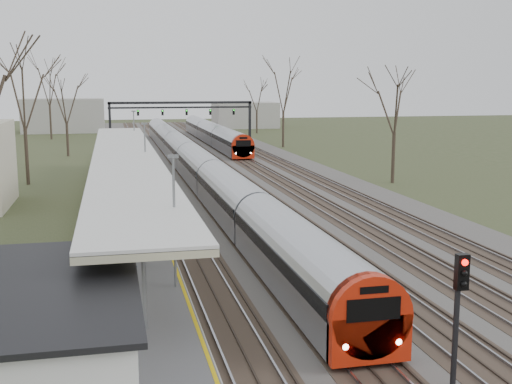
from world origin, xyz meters
TOP-DOWN VIEW (x-y plane):
  - track_bed at (0.26, 55.00)m, footprint 24.00×160.00m
  - platform at (-9.05, 37.50)m, footprint 3.50×69.00m
  - canopy at (-9.05, 32.99)m, footprint 4.10×50.00m
  - station_building at (-12.50, 8.00)m, footprint 6.00×9.00m
  - signal_gantry at (0.29, 84.99)m, footprint 21.00×0.59m
  - tree_west_far at (-17.00, 48.00)m, footprint 5.50×5.50m
  - tree_east_far at (14.00, 42.00)m, footprint 5.00×5.00m
  - train_near at (-2.50, 52.32)m, footprint 2.62×90.21m
  - train_far at (4.50, 82.99)m, footprint 2.62×45.21m
  - passenger at (-9.17, 16.95)m, footprint 0.64×0.77m
  - signal_post at (-0.75, 5.72)m, footprint 0.35×0.45m

SIDE VIEW (x-z plane):
  - track_bed at x=0.26m, z-range -0.05..0.17m
  - platform at x=-9.05m, z-range 0.00..1.00m
  - train_near at x=-2.50m, z-range -0.05..3.00m
  - train_far at x=4.50m, z-range -0.05..3.00m
  - station_building at x=-12.50m, z-range 0.00..3.20m
  - passenger at x=-9.17m, z-range 1.00..2.80m
  - signal_post at x=-0.75m, z-range 0.67..4.77m
  - canopy at x=-9.05m, z-range 2.37..5.48m
  - signal_gantry at x=0.29m, z-range 1.87..7.95m
  - tree_east_far at x=14.00m, z-range 2.14..12.44m
  - tree_west_far at x=-17.00m, z-range 2.35..13.68m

